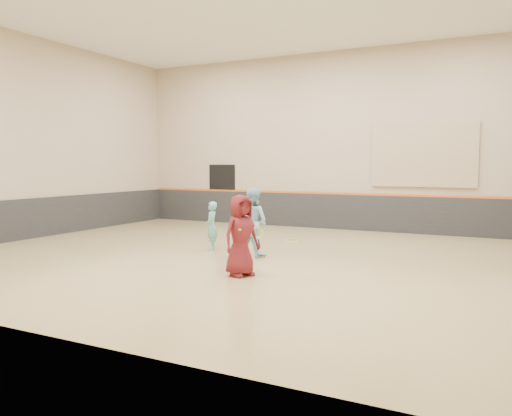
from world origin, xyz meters
The scene contains 14 objects.
room centered at (0.00, 0.00, 0.81)m, with size 15.04×12.04×6.22m.
wainscot_back centered at (0.00, 5.97, 0.60)m, with size 14.90×0.04×1.20m, color #232326.
wainscot_left centered at (-7.47, 0.00, 0.60)m, with size 0.04×11.90×1.20m, color #232326.
accent_stripe centered at (0.00, 5.96, 1.22)m, with size 14.90×0.03×0.06m, color #D85914.
acoustic_panel centered at (2.80, 5.95, 2.50)m, with size 3.20×0.08×2.00m, color tan.
doorway centered at (-4.50, 5.98, 1.10)m, with size 1.10×0.05×2.20m, color black.
girl centered at (-1.59, 0.46, 0.63)m, with size 0.46×0.30×1.26m, color #66B2B1.
instructor centered at (-0.30, 0.25, 0.82)m, with size 0.80×0.62×1.64m, color #9CD2F1.
young_man centered at (0.48, -1.80, 0.81)m, with size 0.79×0.51×1.62m, color maroon.
held_racket centered at (-0.03, -0.04, 0.62)m, with size 0.45×0.45×0.54m, color #BAD52E, non-canonical shape.
spare_racket centered at (-0.31, 2.80, 0.09)m, with size 0.76×0.76×0.17m, color #AAC42B, non-canonical shape.
ball_under_racket centered at (0.03, 0.22, 0.03)m, with size 0.07×0.07×0.07m, color gold.
ball_in_hand centered at (0.58, -2.02, 0.96)m, with size 0.07×0.07×0.07m, color #C6D230.
ball_beside_spare centered at (-1.08, 1.11, 0.03)m, with size 0.07×0.07×0.07m, color #D5E234.
Camera 1 is at (5.10, -10.41, 2.21)m, focal length 35.00 mm.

